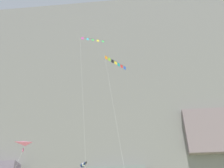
# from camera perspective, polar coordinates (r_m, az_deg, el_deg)

# --- Properties ---
(cliff_face) EXTENTS (180.00, 26.74, 69.99)m
(cliff_face) POSITION_cam_1_polar(r_m,az_deg,el_deg) (70.75, 1.72, -7.12)
(cliff_face) COLOR slate
(cliff_face) RESTS_ON ground
(kite_windsock_mid_right) EXTENTS (3.50, 2.96, 14.03)m
(kite_windsock_mid_right) POSITION_cam_1_polar(r_m,az_deg,el_deg) (39.29, -6.45, -17.68)
(kite_windsock_mid_right) COLOR navy
(kite_windsock_mid_right) RESTS_ON ground
(kite_banner_upper_left) EXTENTS (4.35, 3.12, 34.38)m
(kite_banner_upper_left) POSITION_cam_1_polar(r_m,az_deg,el_deg) (43.23, -4.58, 7.17)
(kite_banner_upper_left) COLOR black
(kite_banner_upper_left) RESTS_ON ground
(kite_delta_far_right) EXTENTS (1.86, 5.67, 13.95)m
(kite_delta_far_right) POSITION_cam_1_polar(r_m,az_deg,el_deg) (35.79, -19.31, -14.20)
(kite_delta_far_right) COLOR pink
(kite_delta_far_right) RESTS_ON ground
(kite_banner_front_field) EXTENTS (4.23, 7.45, 28.30)m
(kite_banner_front_field) POSITION_cam_1_polar(r_m,az_deg,el_deg) (39.70, 0.89, 3.84)
(kite_banner_front_field) COLOR black
(kite_banner_front_field) RESTS_ON ground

